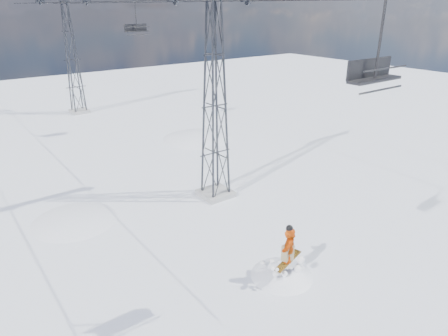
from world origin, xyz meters
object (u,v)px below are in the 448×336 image
(lift_tower_near, at_px, (215,106))
(snowboarder_jump, at_px, (280,306))
(lift_chair_near, at_px, (374,72))
(lift_tower_far, at_px, (72,60))

(lift_tower_near, xyz_separation_m, snowboarder_jump, (-2.22, -7.94, -7.12))
(snowboarder_jump, xyz_separation_m, lift_chair_near, (0.02, -3.00, 10.52))
(lift_tower_near, height_order, lift_chair_near, lift_tower_near)
(lift_tower_far, distance_m, snowboarder_jump, 33.78)
(snowboarder_jump, height_order, lift_chair_near, lift_chair_near)
(lift_tower_near, distance_m, lift_chair_near, 11.67)
(lift_tower_near, distance_m, lift_tower_far, 25.00)
(lift_tower_near, distance_m, snowboarder_jump, 10.89)
(lift_tower_near, bearing_deg, lift_chair_near, -101.36)
(snowboarder_jump, bearing_deg, lift_chair_near, -89.56)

